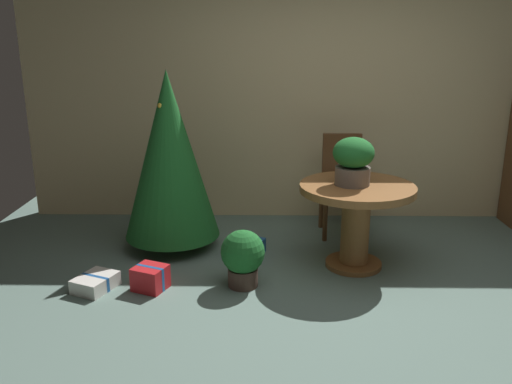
{
  "coord_description": "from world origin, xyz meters",
  "views": [
    {
      "loc": [
        -0.57,
        -3.29,
        1.85
      ],
      "look_at": [
        -0.63,
        0.46,
        0.75
      ],
      "focal_mm": 37.62,
      "sensor_mm": 36.0,
      "label": 1
    }
  ],
  "objects": [
    {
      "name": "holiday_tree",
      "position": [
        -1.39,
        1.25,
        0.85
      ],
      "size": [
        0.84,
        0.84,
        1.58
      ],
      "color": "brown",
      "rests_on": "ground_plane"
    },
    {
      "name": "round_dining_table",
      "position": [
        0.18,
        0.85,
        0.5
      ],
      "size": [
        0.93,
        0.93,
        0.7
      ],
      "color": "brown",
      "rests_on": "ground_plane"
    },
    {
      "name": "wooden_chair_far",
      "position": [
        0.18,
        1.68,
        0.55
      ],
      "size": [
        0.41,
        0.41,
        0.95
      ],
      "color": "brown",
      "rests_on": "ground_plane"
    },
    {
      "name": "flower_vase",
      "position": [
        0.13,
        0.85,
        0.91
      ],
      "size": [
        0.33,
        0.33,
        0.38
      ],
      "color": "#665B51",
      "rests_on": "round_dining_table"
    },
    {
      "name": "gift_box_blue",
      "position": [
        -0.73,
        1.1,
        0.06
      ],
      "size": [
        0.36,
        0.33,
        0.13
      ],
      "color": "#1E569E",
      "rests_on": "ground_plane"
    },
    {
      "name": "gift_box_cream",
      "position": [
        -1.84,
        0.39,
        0.05
      ],
      "size": [
        0.34,
        0.38,
        0.11
      ],
      "color": "silver",
      "rests_on": "ground_plane"
    },
    {
      "name": "ground_plane",
      "position": [
        0.0,
        0.0,
        0.0
      ],
      "size": [
        6.6,
        6.6,
        0.0
      ],
      "primitive_type": "plane",
      "color": "slate"
    },
    {
      "name": "back_wall_panel",
      "position": [
        0.0,
        2.2,
        1.3
      ],
      "size": [
        6.0,
        0.1,
        2.6
      ],
      "primitive_type": "cube",
      "color": "beige",
      "rests_on": "ground_plane"
    },
    {
      "name": "potted_plant",
      "position": [
        -0.73,
        0.47,
        0.24
      ],
      "size": [
        0.34,
        0.34,
        0.45
      ],
      "color": "#4C382D",
      "rests_on": "ground_plane"
    },
    {
      "name": "gift_box_red",
      "position": [
        -1.43,
        0.4,
        0.09
      ],
      "size": [
        0.29,
        0.28,
        0.18
      ],
      "color": "red",
      "rests_on": "ground_plane"
    }
  ]
}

